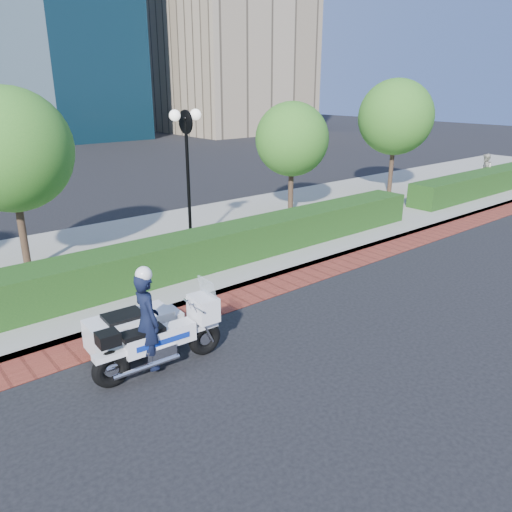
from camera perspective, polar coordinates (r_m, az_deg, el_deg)
ground at (r=11.38m, az=2.68°, el=-7.23°), size 120.00×120.00×0.00m
brick_strip at (r=12.42m, az=-2.00°, el=-4.85°), size 60.00×1.00×0.01m
sidewalk at (r=15.96m, az=-11.97°, el=0.52°), size 60.00×8.00×0.15m
hedge_main at (r=13.80m, az=-7.39°, el=0.35°), size 18.00×1.20×1.00m
hedge_far at (r=25.85m, az=24.26°, el=7.62°), size 10.00×1.20×1.00m
lamppost at (r=15.11m, az=-7.86°, el=10.98°), size 1.02×0.70×4.21m
tree_b at (r=14.50m, az=-26.34°, el=10.79°), size 3.20×3.20×4.89m
tree_c at (r=19.50m, az=4.13°, el=13.16°), size 2.80×2.80×4.30m
tree_d at (r=24.39m, az=15.67°, el=15.03°), size 3.40×3.40×5.16m
police_motorcycle at (r=9.62m, az=-12.54°, el=-8.14°), size 2.58×1.86×2.09m
pedestrian at (r=27.73m, az=24.67°, el=8.91°), size 0.99×0.91×1.63m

